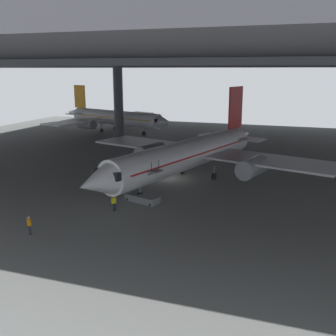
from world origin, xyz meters
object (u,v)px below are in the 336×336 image
at_px(crew_worker_by_stairs, 114,202).
at_px(boarding_stairs, 143,195).
at_px(airplane_main, 190,154).
at_px(airplane_distant, 114,118).
at_px(crew_worker_near_nose, 29,224).

bearing_deg(crew_worker_by_stairs, boarding_stairs, 65.30).
distance_m(airplane_main, airplane_distant, 42.50).
bearing_deg(boarding_stairs, airplane_main, 76.51).
bearing_deg(crew_worker_by_stairs, airplane_main, 73.34).
distance_m(crew_worker_near_nose, crew_worker_by_stairs, 8.60).
height_order(airplane_main, crew_worker_by_stairs, airplane_main).
xyz_separation_m(crew_worker_near_nose, airplane_distant, (-18.83, 53.66, 2.23)).
xyz_separation_m(airplane_main, crew_worker_near_nose, (-8.04, -20.74, -2.45)).
bearing_deg(crew_worker_near_nose, airplane_distant, 109.33).
height_order(airplane_main, crew_worker_near_nose, airplane_main).
bearing_deg(crew_worker_by_stairs, crew_worker_near_nose, -118.46).
distance_m(boarding_stairs, crew_worker_near_nose, 12.50).
distance_m(crew_worker_near_nose, airplane_distant, 56.91).
height_order(airplane_main, boarding_stairs, airplane_main).
relative_size(boarding_stairs, airplane_distant, 0.15).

